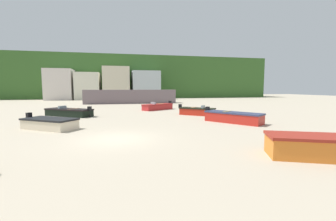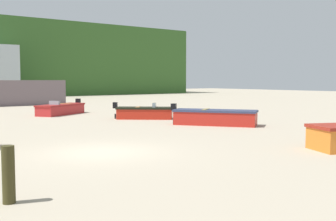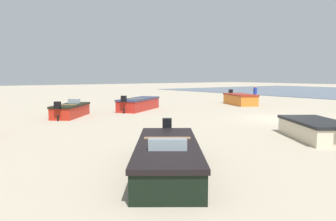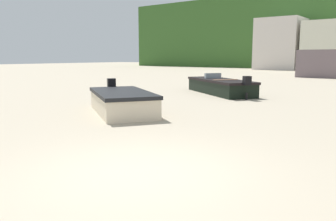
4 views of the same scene
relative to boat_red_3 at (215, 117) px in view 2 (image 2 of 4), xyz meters
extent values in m
plane|color=#B1A38B|center=(-9.56, -4.17, -0.45)|extent=(160.00, 160.00, 0.00)
cube|color=#B5241B|center=(0.01, -0.02, -0.07)|extent=(3.91, 4.67, 0.77)
cube|color=#2F3655|center=(0.01, -0.02, 0.38)|extent=(4.03, 4.80, 0.12)
cube|color=black|center=(-1.46, 2.05, 0.56)|extent=(0.42, 0.41, 0.40)
cylinder|color=black|center=(-1.46, 2.05, -0.26)|extent=(0.14, 0.14, 0.39)
cube|color=olive|center=(-0.33, 0.46, 0.43)|extent=(1.14, 0.91, 0.08)
cube|color=#B52526|center=(-4.32, 12.34, -0.12)|extent=(4.38, 3.45, 0.67)
cube|color=maroon|center=(-4.32, 12.34, 0.28)|extent=(4.51, 3.57, 0.12)
cube|color=black|center=(-2.34, 13.56, 0.46)|extent=(0.41, 0.42, 0.40)
cylinder|color=black|center=(-2.34, 13.56, -0.29)|extent=(0.14, 0.14, 0.34)
cube|color=#8C9EA8|center=(-4.96, 11.94, 0.48)|extent=(0.61, 0.82, 0.28)
cube|color=olive|center=(-3.87, 12.62, 0.33)|extent=(0.83, 1.13, 0.08)
cube|color=red|center=(-1.16, 5.62, -0.12)|extent=(3.61, 3.33, 0.67)
cube|color=black|center=(-1.16, 5.62, 0.28)|extent=(3.74, 3.45, 0.12)
cube|color=black|center=(-2.70, 6.92, 0.46)|extent=(0.42, 0.43, 0.40)
cylinder|color=black|center=(-2.70, 6.92, -0.29)|extent=(0.14, 0.14, 0.34)
cube|color=#8C9EA8|center=(-0.67, 5.20, 0.48)|extent=(0.64, 0.70, 0.28)
cube|color=#9A7143|center=(-1.51, 5.92, 0.33)|extent=(0.87, 0.96, 0.08)
cylinder|color=#3D381C|center=(-14.14, -8.60, 0.17)|extent=(0.27, 0.27, 1.25)
camera|label=1|loc=(-9.38, -17.10, 2.45)|focal=23.99mm
camera|label=2|loc=(-16.65, -17.63, 2.19)|focal=44.43mm
camera|label=3|loc=(-21.81, 13.01, 2.13)|focal=36.42mm
camera|label=4|loc=(-5.80, -8.29, 1.52)|focal=36.13mm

